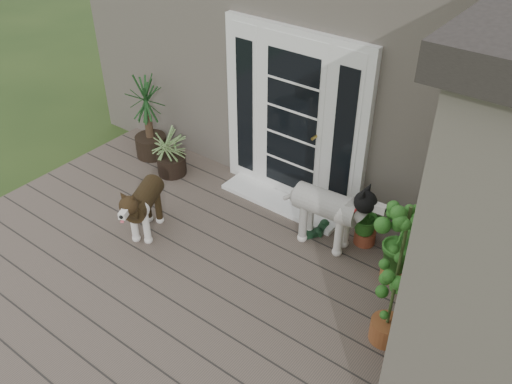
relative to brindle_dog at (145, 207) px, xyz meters
The scene contains 14 objects.
deck 1.34m from the brindle_dog, 29.21° to the right, with size 6.20×4.60×0.12m, color #6B5B4C.
house_main 3.95m from the brindle_dog, 72.88° to the left, with size 7.40×4.00×3.10m, color #665E54.
door_unit 1.97m from the brindle_dog, 59.81° to the left, with size 1.90×0.14×2.15m, color white.
door_step 1.68m from the brindle_dog, 56.33° to the left, with size 1.60×0.40×0.05m, color white.
brindle_dog is the anchor object (origin of this frame).
white_dog 2.02m from the brindle_dog, 31.12° to the left, with size 0.41×0.96×0.80m, color silver, non-canonical shape.
spider_plant 1.24m from the brindle_dog, 121.40° to the left, with size 0.64×0.64×0.68m, color #7EA263, non-canonical shape.
yucca 1.73m from the brindle_dog, 134.52° to the left, with size 0.82×0.82×1.18m, color black, non-canonical shape.
herb_a 2.48m from the brindle_dog, 32.58° to the left, with size 0.44×0.44×0.56m, color #2B621C.
herb_b 2.78m from the brindle_dog, 21.24° to the left, with size 0.43×0.43×0.65m, color #1A4D16.
herb_c 3.01m from the brindle_dog, 20.30° to the left, with size 0.34×0.34×0.53m, color #2C651D.
sapling 2.93m from the brindle_dog, ahead, with size 0.46×0.46×1.58m, color #2A621C, non-canonical shape.
clog_left 2.03m from the brindle_dog, 37.29° to the left, with size 0.13×0.28×0.08m, color #15361D, non-canonical shape.
clog_right 1.91m from the brindle_dog, 34.43° to the left, with size 0.13×0.27×0.08m, color black, non-canonical shape.
Camera 1 is at (2.84, -2.13, 4.15)m, focal length 38.27 mm.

